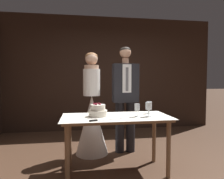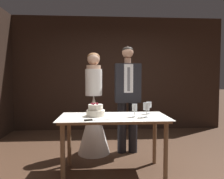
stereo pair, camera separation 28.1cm
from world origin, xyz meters
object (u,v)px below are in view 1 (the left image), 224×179
at_px(cake_table, 116,123).
at_px(wine_glass_middle, 149,105).
at_px(cake_knife, 100,120).
at_px(bride, 92,117).
at_px(wine_glass_near, 137,107).
at_px(groom, 125,94).
at_px(wine_glass_far, 149,106).
at_px(tiered_cake, 98,111).

relative_size(cake_table, wine_glass_middle, 8.33).
bearing_deg(cake_knife, bride, 77.00).
height_order(cake_table, cake_knife, cake_knife).
bearing_deg(wine_glass_near, wine_glass_middle, 41.23).
bearing_deg(groom, wine_glass_near, -91.18).
relative_size(cake_table, groom, 0.80).
relative_size(cake_table, wine_glass_far, 7.64).
height_order(cake_table, tiered_cake, tiered_cake).
bearing_deg(wine_glass_near, wine_glass_far, -7.11).
bearing_deg(groom, wine_glass_middle, -68.64).
xyz_separation_m(wine_glass_near, wine_glass_middle, (0.24, 0.21, 0.00)).
bearing_deg(wine_glass_middle, tiered_cake, -171.50).
height_order(cake_knife, wine_glass_far, wine_glass_far).
xyz_separation_m(tiered_cake, wine_glass_middle, (0.75, 0.11, 0.05)).
height_order(wine_glass_far, bride, bride).
bearing_deg(tiered_cake, wine_glass_near, -11.06).
distance_m(cake_table, wine_glass_far, 0.48).
bearing_deg(groom, cake_table, -111.40).
distance_m(wine_glass_near, wine_glass_far, 0.15).
distance_m(tiered_cake, wine_glass_middle, 0.76).
distance_m(wine_glass_middle, groom, 0.63).
relative_size(cake_knife, wine_glass_far, 2.23).
xyz_separation_m(tiered_cake, bride, (-0.05, 0.69, -0.21)).
bearing_deg(groom, wine_glass_far, -80.60).
xyz_separation_m(wine_glass_middle, bride, (-0.79, 0.57, -0.26)).
distance_m(wine_glass_middle, bride, 1.01).
xyz_separation_m(wine_glass_far, bride, (-0.70, 0.80, -0.27)).
xyz_separation_m(cake_knife, wine_glass_far, (0.66, 0.17, 0.13)).
xyz_separation_m(tiered_cake, wine_glass_near, (0.51, -0.10, 0.05)).
distance_m(cake_table, wine_glass_near, 0.35).
distance_m(cake_knife, groom, 1.13).
distance_m(cake_knife, wine_glass_middle, 0.86).
xyz_separation_m(cake_table, tiered_cake, (-0.24, 0.04, 0.17)).
bearing_deg(cake_table, groom, 68.60).
bearing_deg(wine_glass_middle, cake_knife, -152.03).
distance_m(bride, groom, 0.68).
xyz_separation_m(wine_glass_middle, groom, (-0.22, 0.57, 0.11)).
xyz_separation_m(wine_glass_near, groom, (0.02, 0.79, 0.11)).
distance_m(wine_glass_near, bride, 0.99).
distance_m(wine_glass_near, wine_glass_middle, 0.32).
xyz_separation_m(cake_knife, wine_glass_near, (0.51, 0.19, 0.11)).
distance_m(cake_table, cake_knife, 0.36).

